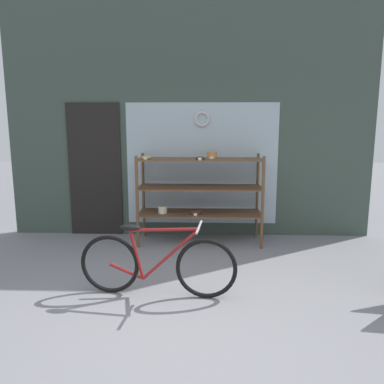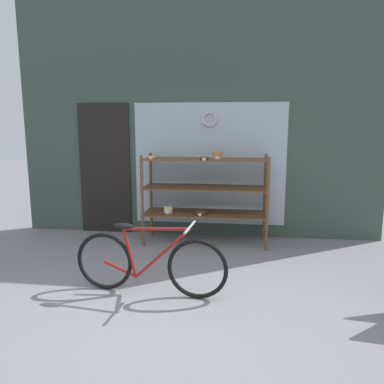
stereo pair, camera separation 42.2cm
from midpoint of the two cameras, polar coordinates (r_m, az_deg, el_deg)
The scene contains 4 objects.
ground_plane at distance 3.53m, azimuth -6.05°, elevation -19.74°, with size 30.00×30.00×0.00m, color gray.
storefront_facade at distance 5.93m, azimuth -2.83°, elevation 11.41°, with size 5.72×0.13×3.88m.
display_case at distance 5.55m, azimuth -1.16°, elevation 0.58°, with size 1.83×0.60×1.38m.
bicycle at distance 3.96m, azimuth -8.54°, elevation -10.83°, with size 1.65×0.46×0.76m.
Camera 1 is at (0.24, -3.04, 1.75)m, focal length 35.00 mm.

